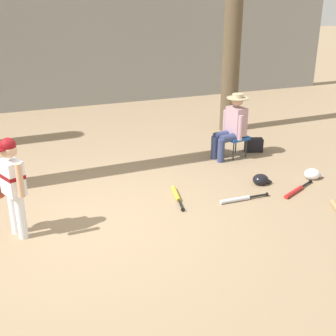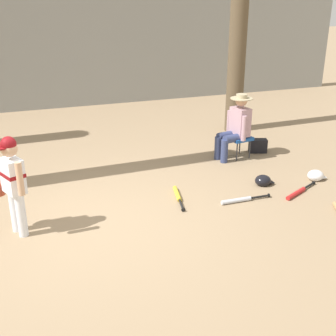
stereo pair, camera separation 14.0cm
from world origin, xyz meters
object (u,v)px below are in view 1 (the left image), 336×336
Objects in this scene: young_ballplayer at (12,181)px; bat_aluminum_silver at (239,199)px; folding_stool at (235,138)px; handbag_beside_stool at (254,145)px; batting_helmet_white at (312,174)px; bat_yellow_trainer at (177,195)px; tree_behind_spectator at (233,32)px; batting_helmet_black at (261,180)px; seated_spectator at (232,125)px; bat_red_barrel at (296,191)px.

bat_aluminum_silver is (3.12, -0.19, -0.71)m from young_ballplayer.
folding_stool is 1.35× the size of handbag_beside_stool.
bat_aluminum_silver is 2.51× the size of batting_helmet_white.
young_ballplayer is at bearing -159.90° from handbag_beside_stool.
young_ballplayer is 1.69× the size of bat_yellow_trainer.
tree_behind_spectator is 15.86× the size of batting_helmet_black.
young_ballplayer reaches higher than batting_helmet_white.
tree_behind_spectator is 3.70m from batting_helmet_black.
seated_spectator is 0.79m from handbag_beside_stool.
young_ballplayer is 1.70× the size of bat_red_barrel.
bat_yellow_trainer is at bearing -148.06° from handbag_beside_stool.
bat_red_barrel is (0.07, -1.79, -0.33)m from folding_stool.
young_ballplayer is 2.43m from bat_yellow_trainer.
bat_red_barrel is at bearing -4.01° from bat_aluminum_silver.
bat_yellow_trainer is 2.40m from batting_helmet_white.
batting_helmet_white is at bearing -91.34° from tree_behind_spectator.
young_ballplayer is at bearing -173.16° from bat_yellow_trainer.
folding_stool reaches higher than bat_aluminum_silver.
handbag_beside_stool is (0.49, 0.11, -0.23)m from folding_stool.
handbag_beside_stool is at bearing 52.79° from bat_aluminum_silver.
seated_spectator is 2.13m from bat_yellow_trainer.
seated_spectator is at bearing 83.00° from batting_helmet_black.
tree_behind_spectator is 6.41× the size of bat_red_barrel.
folding_stool is 0.56m from handbag_beside_stool.
tree_behind_spectator is 3.66m from batting_helmet_white.
batting_helmet_black reaches higher than bat_aluminum_silver.
young_ballplayer is (-4.77, -3.15, -1.39)m from tree_behind_spectator.
seated_spectator reaches higher than folding_stool.
bat_red_barrel is (0.16, -1.78, -0.61)m from seated_spectator.
folding_stool is at bearing -114.82° from tree_behind_spectator.
seated_spectator reaches higher than bat_yellow_trainer.
tree_behind_spectator reaches higher than batting_helmet_black.
seated_spectator reaches higher than handbag_beside_stool.
bat_yellow_trainer is 2.43× the size of batting_helmet_white.
bat_yellow_trainer is at bearing 163.44° from bat_red_barrel.
batting_helmet_white is (-0.07, -3.03, -2.05)m from tree_behind_spectator.
bat_red_barrel is at bearing -102.51° from handbag_beside_stool.
young_ballplayer is 4.20× the size of batting_helmet_black.
bat_aluminum_silver is 0.78m from batting_helmet_black.
bat_aluminum_silver is 0.93m from bat_yellow_trainer.
young_ballplayer reaches higher than batting_helmet_black.
seated_spectator is at bearing -167.70° from handbag_beside_stool.
batting_helmet_black is (-0.26, -1.30, -0.29)m from folding_stool.
batting_helmet_black is (-0.75, -1.41, -0.05)m from handbag_beside_stool.
batting_helmet_white is (0.61, 0.37, 0.05)m from bat_red_barrel.
bat_yellow_trainer is at bearing -142.38° from seated_spectator.
tree_behind_spectator reaches higher than batting_helmet_white.
seated_spectator is at bearing 95.30° from bat_red_barrel.
folding_stool is at bearing 92.16° from bat_red_barrel.
tree_behind_spectator is at bearing 49.42° from bat_yellow_trainer.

